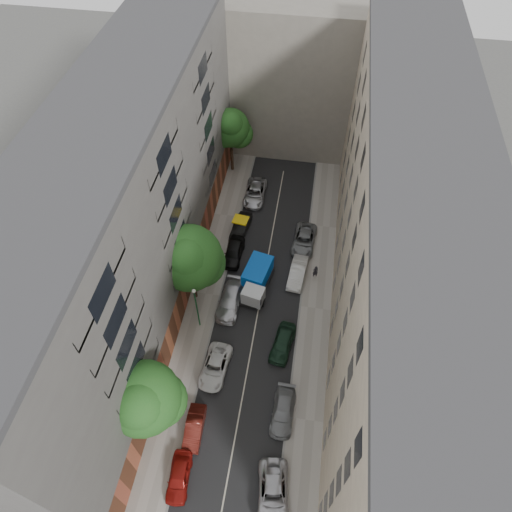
% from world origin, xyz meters
% --- Properties ---
extents(ground, '(120.00, 120.00, 0.00)m').
position_xyz_m(ground, '(0.00, 0.00, 0.00)').
color(ground, '#4C4C49').
rests_on(ground, ground).
extents(road_surface, '(8.00, 44.00, 0.02)m').
position_xyz_m(road_surface, '(0.00, 0.00, 0.01)').
color(road_surface, black).
rests_on(road_surface, ground).
extents(sidewalk_left, '(3.00, 44.00, 0.15)m').
position_xyz_m(sidewalk_left, '(-5.50, 0.00, 0.07)').
color(sidewalk_left, gray).
rests_on(sidewalk_left, ground).
extents(sidewalk_right, '(3.00, 44.00, 0.15)m').
position_xyz_m(sidewalk_right, '(5.50, 0.00, 0.07)').
color(sidewalk_right, gray).
rests_on(sidewalk_right, ground).
extents(building_left, '(8.00, 44.00, 20.00)m').
position_xyz_m(building_left, '(-11.00, 0.00, 10.00)').
color(building_left, '#4C4947').
rests_on(building_left, ground).
extents(building_right, '(8.00, 44.00, 20.00)m').
position_xyz_m(building_right, '(11.00, 0.00, 10.00)').
color(building_right, beige).
rests_on(building_right, ground).
extents(building_endcap, '(18.00, 12.00, 18.00)m').
position_xyz_m(building_endcap, '(0.00, 28.00, 9.00)').
color(building_endcap, gray).
rests_on(building_endcap, ground).
extents(tarp_truck, '(3.14, 5.74, 2.49)m').
position_xyz_m(tarp_truck, '(-0.60, 1.62, 1.37)').
color(tarp_truck, black).
rests_on(tarp_truck, ground).
extents(car_left_0, '(1.85, 4.02, 1.34)m').
position_xyz_m(car_left_0, '(-3.60, -17.00, 0.67)').
color(car_left_0, maroon).
rests_on(car_left_0, ground).
extents(car_left_1, '(1.50, 3.91, 1.27)m').
position_xyz_m(car_left_1, '(-3.34, -13.23, 0.64)').
color(car_left_1, '#4F150F').
rests_on(car_left_1, ground).
extents(car_left_2, '(2.53, 4.83, 1.30)m').
position_xyz_m(car_left_2, '(-2.80, -7.80, 0.65)').
color(car_left_2, silver).
rests_on(car_left_2, ground).
extents(car_left_3, '(2.41, 5.27, 1.49)m').
position_xyz_m(car_left_3, '(-2.80, -0.79, 0.75)').
color(car_left_3, '#B6B5BA').
rests_on(car_left_3, ground).
extents(car_left_4, '(1.92, 4.46, 1.50)m').
position_xyz_m(car_left_4, '(-3.60, 5.26, 0.75)').
color(car_left_4, black).
rests_on(car_left_4, ground).
extents(car_left_5, '(2.04, 4.38, 1.39)m').
position_xyz_m(car_left_5, '(-3.51, 9.00, 0.69)').
color(car_left_5, black).
rests_on(car_left_5, ground).
extents(car_left_6, '(2.37, 5.10, 1.42)m').
position_xyz_m(car_left_6, '(-2.80, 14.60, 0.71)').
color(car_left_6, '#B1B1B6').
rests_on(car_left_6, ground).
extents(car_right_0, '(2.91, 5.19, 1.37)m').
position_xyz_m(car_right_0, '(3.60, -17.00, 0.69)').
color(car_right_0, '#B3B2B7').
rests_on(car_right_0, ground).
extents(car_right_1, '(1.93, 4.50, 1.29)m').
position_xyz_m(car_right_1, '(3.60, -10.80, 0.65)').
color(car_right_1, slate).
rests_on(car_right_1, ground).
extents(car_right_2, '(2.40, 4.56, 1.48)m').
position_xyz_m(car_right_2, '(2.80, -4.60, 0.74)').
color(car_right_2, black).
rests_on(car_right_2, ground).
extents(car_right_3, '(1.93, 4.50, 1.44)m').
position_xyz_m(car_right_3, '(3.34, 3.60, 0.72)').
color(car_right_3, silver).
rests_on(car_right_3, ground).
extents(car_right_4, '(2.62, 5.11, 1.38)m').
position_xyz_m(car_right_4, '(3.60, 8.10, 0.69)').
color(car_right_4, slate).
rests_on(car_right_4, ground).
extents(tree_near, '(5.70, 5.49, 8.89)m').
position_xyz_m(tree_near, '(-6.30, -13.56, 6.00)').
color(tree_near, '#382619').
rests_on(tree_near, sidewalk_left).
extents(tree_mid, '(6.29, 6.16, 9.16)m').
position_xyz_m(tree_mid, '(-6.30, -0.54, 6.05)').
color(tree_mid, '#382619').
rests_on(tree_mid, sidewalk_left).
extents(tree_far, '(4.86, 4.51, 8.71)m').
position_xyz_m(tree_far, '(-6.30, 18.93, 6.12)').
color(tree_far, '#382619').
rests_on(tree_far, sidewalk_left).
extents(lamp_post, '(0.36, 0.36, 5.82)m').
position_xyz_m(lamp_post, '(-5.22, -3.59, 3.79)').
color(lamp_post, '#175229').
rests_on(lamp_post, sidewalk_left).
extents(pedestrian, '(0.68, 0.56, 1.59)m').
position_xyz_m(pedestrian, '(5.12, 3.89, 0.94)').
color(pedestrian, black).
rests_on(pedestrian, sidewalk_right).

